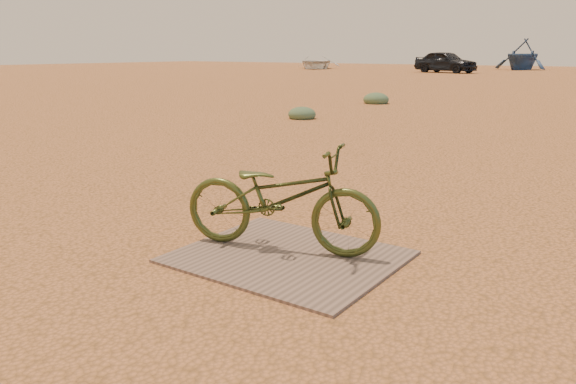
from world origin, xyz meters
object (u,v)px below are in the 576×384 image
Objects in this scene: plywood_board at (288,257)px; boat_far_left at (523,54)px; car at (446,62)px; bicycle at (280,198)px; boat_near_left at (316,62)px.

plywood_board is 47.39m from boat_far_left.
car is 0.93× the size of boat_far_left.
boat_far_left reaches higher than bicycle.
plywood_board is at bearing -66.46° from boat_far_left.
boat_far_left is at bearing -2.33° from car.
boat_far_left is (2.97, 9.70, 0.50)m from car.
boat_far_left reaches higher than plywood_board.
bicycle reaches higher than plywood_board.
boat_near_left is (-24.22, 38.91, 0.11)m from bicycle.
plywood_board is 45.99m from boat_near_left.
boat_near_left reaches higher than bicycle.
plywood_board is 0.33× the size of boat_far_left.
boat_far_left is at bearing 101.02° from plywood_board.
plywood_board is at bearing -147.21° from car.
car reaches higher than bicycle.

